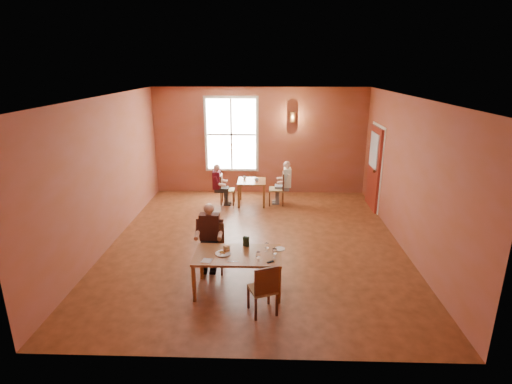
{
  "coord_description": "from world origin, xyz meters",
  "views": [
    {
      "loc": [
        0.26,
        -7.69,
        3.58
      ],
      "look_at": [
        0.0,
        0.2,
        1.05
      ],
      "focal_mm": 28.0,
      "sensor_mm": 36.0,
      "label": 1
    }
  ],
  "objects_px": {
    "diner_main": "(212,242)",
    "chair_empty": "(262,288)",
    "diner_white": "(277,184)",
    "chair_diner_maroon": "(228,189)",
    "diner_maroon": "(226,185)",
    "second_table": "(252,192)",
    "chair_diner_white": "(276,188)",
    "main_table": "(238,272)",
    "chair_diner_main": "(213,249)"
  },
  "relations": [
    {
      "from": "main_table",
      "to": "diner_main",
      "type": "xyz_separation_m",
      "value": [
        -0.5,
        0.62,
        0.25
      ]
    },
    {
      "from": "main_table",
      "to": "chair_diner_main",
      "type": "xyz_separation_m",
      "value": [
        -0.5,
        0.65,
        0.1
      ]
    },
    {
      "from": "chair_empty",
      "to": "diner_white",
      "type": "xyz_separation_m",
      "value": [
        0.31,
        4.92,
        0.15
      ]
    },
    {
      "from": "second_table",
      "to": "chair_diner_maroon",
      "type": "relative_size",
      "value": 0.92
    },
    {
      "from": "second_table",
      "to": "chair_diner_white",
      "type": "height_order",
      "value": "chair_diner_white"
    },
    {
      "from": "chair_empty",
      "to": "second_table",
      "type": "distance_m",
      "value": 4.93
    },
    {
      "from": "diner_main",
      "to": "second_table",
      "type": "height_order",
      "value": "diner_main"
    },
    {
      "from": "diner_white",
      "to": "diner_maroon",
      "type": "bearing_deg",
      "value": 90.0
    },
    {
      "from": "main_table",
      "to": "chair_diner_maroon",
      "type": "relative_size",
      "value": 1.75
    },
    {
      "from": "chair_diner_maroon",
      "to": "chair_diner_main",
      "type": "bearing_deg",
      "value": 1.69
    },
    {
      "from": "chair_diner_main",
      "to": "diner_white",
      "type": "relative_size",
      "value": 0.76
    },
    {
      "from": "chair_diner_white",
      "to": "second_table",
      "type": "bearing_deg",
      "value": 90.0
    },
    {
      "from": "second_table",
      "to": "diner_maroon",
      "type": "height_order",
      "value": "diner_maroon"
    },
    {
      "from": "chair_empty",
      "to": "chair_diner_maroon",
      "type": "distance_m",
      "value": 5.02
    },
    {
      "from": "chair_diner_maroon",
      "to": "diner_maroon",
      "type": "xyz_separation_m",
      "value": [
        -0.03,
        0.0,
        0.13
      ]
    },
    {
      "from": "chair_diner_main",
      "to": "second_table",
      "type": "height_order",
      "value": "chair_diner_main"
    },
    {
      "from": "chair_diner_main",
      "to": "diner_main",
      "type": "distance_m",
      "value": 0.16
    },
    {
      "from": "chair_diner_main",
      "to": "chair_diner_white",
      "type": "relative_size",
      "value": 0.98
    },
    {
      "from": "diner_white",
      "to": "chair_diner_maroon",
      "type": "distance_m",
      "value": 1.34
    },
    {
      "from": "chair_diner_main",
      "to": "diner_maroon",
      "type": "bearing_deg",
      "value": -87.85
    },
    {
      "from": "chair_diner_white",
      "to": "diner_main",
      "type": "bearing_deg",
      "value": 162.1
    },
    {
      "from": "chair_diner_maroon",
      "to": "diner_maroon",
      "type": "bearing_deg",
      "value": -90.0
    },
    {
      "from": "main_table",
      "to": "chair_diner_maroon",
      "type": "height_order",
      "value": "chair_diner_maroon"
    },
    {
      "from": "diner_main",
      "to": "chair_empty",
      "type": "height_order",
      "value": "diner_main"
    },
    {
      "from": "diner_main",
      "to": "diner_white",
      "type": "height_order",
      "value": "diner_main"
    },
    {
      "from": "main_table",
      "to": "chair_empty",
      "type": "bearing_deg",
      "value": -55.89
    },
    {
      "from": "chair_diner_main",
      "to": "second_table",
      "type": "distance_m",
      "value": 3.7
    },
    {
      "from": "chair_empty",
      "to": "diner_maroon",
      "type": "bearing_deg",
      "value": 80.28
    },
    {
      "from": "diner_main",
      "to": "chair_diner_maroon",
      "type": "distance_m",
      "value": 3.7
    },
    {
      "from": "chair_diner_white",
      "to": "diner_white",
      "type": "height_order",
      "value": "diner_white"
    },
    {
      "from": "main_table",
      "to": "diner_white",
      "type": "xyz_separation_m",
      "value": [
        0.72,
        4.31,
        0.23
      ]
    },
    {
      "from": "main_table",
      "to": "diner_maroon",
      "type": "relative_size",
      "value": 1.32
    },
    {
      "from": "diner_main",
      "to": "diner_white",
      "type": "bearing_deg",
      "value": -108.32
    },
    {
      "from": "chair_empty",
      "to": "chair_diner_white",
      "type": "xyz_separation_m",
      "value": [
        0.28,
        4.92,
        0.02
      ]
    },
    {
      "from": "chair_diner_main",
      "to": "chair_diner_maroon",
      "type": "relative_size",
      "value": 1.07
    },
    {
      "from": "chair_diner_white",
      "to": "chair_diner_main",
      "type": "bearing_deg",
      "value": 161.96
    },
    {
      "from": "main_table",
      "to": "diner_maroon",
      "type": "bearing_deg",
      "value": 98.41
    },
    {
      "from": "diner_main",
      "to": "chair_empty",
      "type": "bearing_deg",
      "value": 126.6
    },
    {
      "from": "diner_main",
      "to": "chair_diner_maroon",
      "type": "xyz_separation_m",
      "value": [
        -0.11,
        3.69,
        -0.18
      ]
    },
    {
      "from": "diner_main",
      "to": "second_table",
      "type": "bearing_deg",
      "value": -98.36
    },
    {
      "from": "second_table",
      "to": "main_table",
      "type": "bearing_deg",
      "value": -90.56
    },
    {
      "from": "second_table",
      "to": "chair_diner_main",
      "type": "bearing_deg",
      "value": -98.42
    },
    {
      "from": "diner_maroon",
      "to": "diner_white",
      "type": "bearing_deg",
      "value": 90.0
    },
    {
      "from": "main_table",
      "to": "chair_diner_main",
      "type": "bearing_deg",
      "value": 127.57
    },
    {
      "from": "diner_main",
      "to": "diner_maroon",
      "type": "xyz_separation_m",
      "value": [
        -0.14,
        3.69,
        -0.05
      ]
    },
    {
      "from": "diner_white",
      "to": "chair_diner_white",
      "type": "bearing_deg",
      "value": 90.0
    },
    {
      "from": "main_table",
      "to": "chair_empty",
      "type": "height_order",
      "value": "chair_empty"
    },
    {
      "from": "chair_diner_main",
      "to": "second_table",
      "type": "relative_size",
      "value": 1.17
    },
    {
      "from": "chair_empty",
      "to": "diner_white",
      "type": "relative_size",
      "value": 0.74
    },
    {
      "from": "second_table",
      "to": "diner_white",
      "type": "relative_size",
      "value": 0.65
    }
  ]
}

